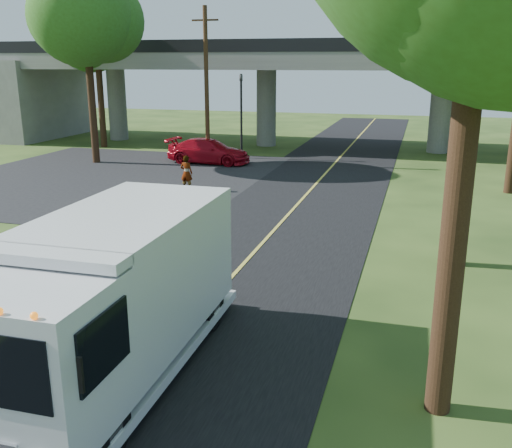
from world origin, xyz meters
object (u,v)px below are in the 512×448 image
at_px(utility_pole, 207,85).
at_px(pedestrian, 187,173).
at_px(traffic_signal, 241,107).
at_px(tree_left_far, 98,38).
at_px(step_van, 110,294).
at_px(red_sedan, 209,151).
at_px(tree_left_lot, 88,25).

bearing_deg(utility_pole, pedestrian, -76.73).
bearing_deg(traffic_signal, utility_pole, -126.87).
distance_m(utility_pole, pedestrian, 8.70).
distance_m(utility_pole, tree_left_far, 10.45).
distance_m(step_van, pedestrian, 16.72).
bearing_deg(red_sedan, utility_pole, 30.71).
xyz_separation_m(tree_left_lot, step_van, (13.24, -21.36, -6.21)).
height_order(tree_left_lot, red_sedan, tree_left_lot).
bearing_deg(tree_left_far, tree_left_lot, -63.43).
relative_size(traffic_signal, tree_left_far, 0.53).
relative_size(traffic_signal, utility_pole, 0.58).
xyz_separation_m(red_sedan, pedestrian, (1.63, -7.32, 0.10)).
xyz_separation_m(traffic_signal, red_sedan, (-1.33, -2.32, -2.47)).
relative_size(step_van, pedestrian, 4.48).
xyz_separation_m(tree_left_far, step_van, (16.24, -27.36, -5.76)).
relative_size(tree_left_lot, step_van, 1.41).
height_order(tree_left_lot, step_van, tree_left_lot).
height_order(step_van, pedestrian, step_van).
bearing_deg(traffic_signal, pedestrian, -88.21).
bearing_deg(red_sedan, tree_left_far, 69.08).
bearing_deg(traffic_signal, tree_left_far, 170.35).
bearing_deg(step_van, traffic_signal, 101.23).
xyz_separation_m(tree_left_far, pedestrian, (11.10, -11.47, -6.62)).
bearing_deg(traffic_signal, red_sedan, -119.93).
height_order(utility_pole, step_van, utility_pole).
distance_m(tree_left_far, pedestrian, 17.28).
bearing_deg(step_van, tree_left_far, 119.88).
relative_size(red_sedan, pedestrian, 3.04).
distance_m(tree_left_far, red_sedan, 12.32).
bearing_deg(utility_pole, red_sedan, -62.06).
bearing_deg(tree_left_lot, red_sedan, 15.97).
distance_m(tree_left_lot, step_van, 25.89).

